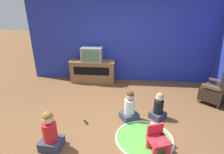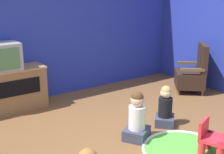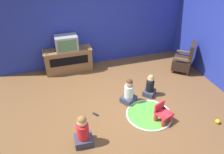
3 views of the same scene
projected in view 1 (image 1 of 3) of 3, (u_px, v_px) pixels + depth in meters
ground_plane at (121, 122)px, 3.59m from camera, size 30.00×30.00×0.00m
wall_back at (122, 37)px, 5.28m from camera, size 5.79×0.12×2.72m
tv_cabinet at (93, 71)px, 5.45m from camera, size 1.37×0.46×0.69m
television at (92, 54)px, 5.24m from camera, size 0.62×0.43×0.42m
black_armchair at (216, 90)px, 4.19m from camera, size 0.76×0.77×0.91m
yellow_kid_chair at (158, 141)px, 2.82m from camera, size 0.40×0.40×0.43m
play_mat at (144, 138)px, 3.12m from camera, size 1.04×1.04×0.04m
child_watching_left at (158, 107)px, 3.64m from camera, size 0.40×0.40×0.59m
child_watching_center at (130, 107)px, 3.59m from camera, size 0.43×0.42×0.65m
child_watching_right at (50, 133)px, 2.84m from camera, size 0.36×0.32×0.69m
remote_control at (86, 122)px, 3.57m from camera, size 0.13×0.15×0.02m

